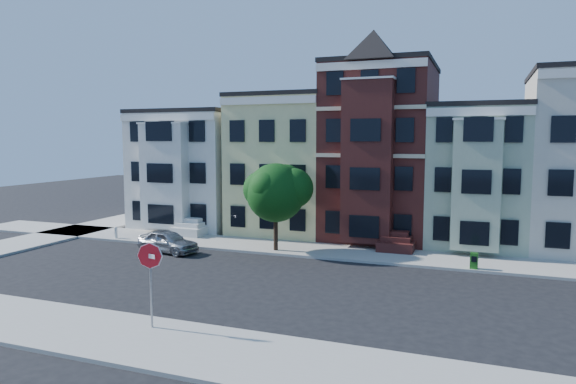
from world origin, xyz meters
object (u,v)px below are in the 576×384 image
at_px(newspaper_box, 474,261).
at_px(fire_hydrant, 116,234).
at_px(stop_sign, 151,280).
at_px(street_tree, 276,197).
at_px(parked_car, 168,241).

xyz_separation_m(newspaper_box, fire_hydrant, (-23.55, 0.16, -0.11)).
bearing_deg(stop_sign, street_tree, 104.76).
relative_size(newspaper_box, stop_sign, 0.24).
relative_size(street_tree, newspaper_box, 7.82).
distance_m(fire_hydrant, stop_sign, 18.48).
bearing_deg(parked_car, newspaper_box, -73.86).
relative_size(street_tree, stop_sign, 1.88).
bearing_deg(newspaper_box, parked_car, -168.49).
relative_size(parked_car, stop_sign, 1.14).
height_order(street_tree, stop_sign, street_tree).
height_order(parked_car, newspaper_box, parked_car).
bearing_deg(newspaper_box, street_tree, -177.06).
bearing_deg(street_tree, stop_sign, -87.17).
bearing_deg(street_tree, newspaper_box, -2.66).
relative_size(street_tree, parked_car, 1.64).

